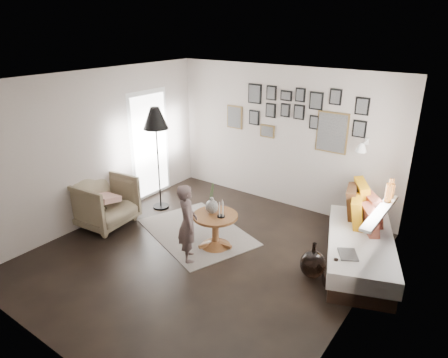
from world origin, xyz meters
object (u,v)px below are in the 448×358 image
Objects in this scene: armchair at (104,202)px; daybed at (363,244)px; pedestal_table at (215,232)px; magazine_basket at (99,218)px; child at (188,223)px; demijohn_small at (334,279)px; floor_lamp at (156,122)px; vase at (212,204)px; demijohn_large at (313,264)px.

daybed is at bearing -76.11° from armchair.
magazine_basket is (-2.00, -0.67, -0.08)m from pedestal_table.
pedestal_table is at bearing -176.82° from daybed.
child reaches higher than magazine_basket.
demijohn_small is at bearing 0.33° from pedestal_table.
pedestal_table is 2.26m from floor_lamp.
demijohn_small is 2.14m from child.
vase is 0.55m from child.
pedestal_table is at bearing -57.87° from child.
pedestal_table reaches higher than magazine_basket.
daybed reaches higher than demijohn_large.
pedestal_table is 1.32× the size of demijohn_large.
demijohn_large is (3.57, 0.81, 0.03)m from magazine_basket.
daybed is 4.24m from armchair.
pedestal_table reaches higher than demijohn_large.
vase reaches higher than demijohn_small.
floor_lamp is 1.61× the size of child.
vase is (-0.08, 0.02, 0.45)m from pedestal_table.
vase is at bearing -49.17° from child.
vase is 2.07m from demijohn_small.
vase reaches higher than daybed.
floor_lamp is at bearing 162.97° from pedestal_table.
armchair is (-1.92, -0.55, -0.28)m from vase.
floor_lamp is at bearing 172.01° from demijohn_small.
floor_lamp is at bearing 75.79° from magazine_basket.
daybed is 0.88m from demijohn_small.
daybed is (2.00, 0.88, 0.06)m from pedestal_table.
vase is 0.26× the size of floor_lamp.
vase is 1.94m from floor_lamp.
armchair reaches higher than demijohn_small.
daybed is 2.36× the size of armchair.
demijohn_large is 0.37m from demijohn_small.
floor_lamp reaches higher than demijohn_large.
daybed is 1.84× the size of child.
vase reaches higher than magazine_basket.
daybed is at bearing 5.53° from floor_lamp.
floor_lamp reaches higher than daybed.
daybed reaches higher than armchair.
magazine_basket is (-0.30, -1.19, -1.48)m from floor_lamp.
demijohn_small is (3.92, 0.55, -0.24)m from armchair.
floor_lamp reaches higher than vase.
floor_lamp is (-1.69, 0.52, 1.40)m from pedestal_table.
vase reaches higher than demijohn_large.
pedestal_table is at bearing -80.56° from armchair.
floor_lamp is at bearing 10.20° from child.
pedestal_table is at bearing 18.68° from magazine_basket.
floor_lamp is (-3.70, -0.36, 1.34)m from daybed.
demijohn_small is at bearing -115.82° from daybed.
demijohn_large is at bearing 12.72° from magazine_basket.
armchair is 1.65m from floor_lamp.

